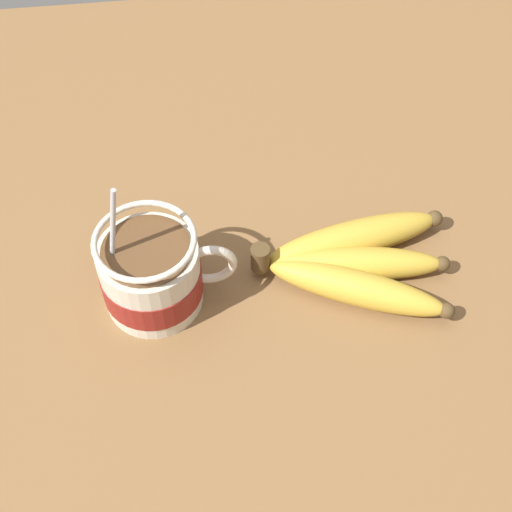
{
  "coord_description": "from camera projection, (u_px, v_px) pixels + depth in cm",
  "views": [
    {
      "loc": [
        -4.87,
        -38.91,
        63.39
      ],
      "look_at": [
        0.54,
        3.93,
        7.15
      ],
      "focal_mm": 50.0,
      "sensor_mm": 36.0,
      "label": 1
    }
  ],
  "objects": [
    {
      "name": "banana_bunch",
      "position": [
        355.0,
        261.0,
        0.73
      ],
      "size": [
        21.35,
        15.21,
        4.21
      ],
      "color": "#4C381E",
      "rests_on": "table"
    },
    {
      "name": "coffee_mug",
      "position": [
        152.0,
        274.0,
        0.7
      ],
      "size": [
        13.53,
        9.99,
        16.53
      ],
      "color": "beige",
      "rests_on": "table"
    },
    {
      "name": "table",
      "position": [
        256.0,
        320.0,
        0.73
      ],
      "size": [
        113.98,
        113.98,
        2.88
      ],
      "color": "brown",
      "rests_on": "ground"
    }
  ]
}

